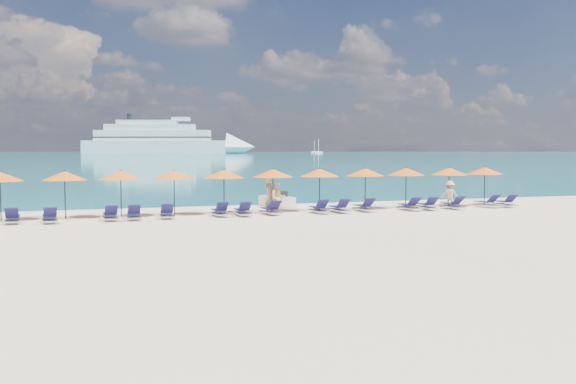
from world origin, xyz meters
name	(u,v)px	position (x,y,z in m)	size (l,w,h in m)	color
ground	(310,224)	(0.00, 0.00, 0.00)	(1400.00, 1400.00, 0.00)	beige
sea	(82,153)	(0.00, 660.00, 0.01)	(1600.00, 1300.00, 0.01)	#1FA9B2
cruise_ship	(171,141)	(70.31, 525.58, 10.55)	(145.09, 69.94, 40.54)	silver
sailboat_near	(319,152)	(187.22, 478.05, 1.30)	(6.89, 2.30, 12.63)	silver
sailboat_far	(314,152)	(210.89, 550.13, 1.25)	(6.65, 2.22, 12.18)	silver
jetski	(277,200)	(1.20, 8.52, 0.36)	(1.58, 2.62, 0.88)	silver
beachgoer_a	(270,195)	(-0.33, 4.92, 0.93)	(0.67, 0.44, 1.85)	tan
beachgoer_b	(278,198)	(-0.02, 4.54, 0.81)	(0.78, 0.45, 1.61)	tan
beachgoer_c	(450,195)	(9.83, 4.33, 0.76)	(0.98, 0.46, 1.52)	tan
umbrella_0	(0,177)	(-12.90, 5.37, 2.02)	(2.10, 2.10, 2.28)	black
umbrella_1	(65,176)	(-10.14, 5.43, 2.02)	(2.10, 2.10, 2.28)	black
umbrella_2	(121,175)	(-7.61, 5.44, 2.02)	(2.10, 2.10, 2.28)	black
umbrella_3	(174,175)	(-5.10, 5.26, 2.02)	(2.10, 2.10, 2.28)	black
umbrella_4	(224,174)	(-2.61, 5.31, 2.02)	(2.10, 2.10, 2.28)	black
umbrella_5	(273,173)	(-0.01, 5.39, 2.02)	(2.10, 2.10, 2.28)	black
umbrella_6	(320,173)	(2.56, 5.38, 2.02)	(2.10, 2.10, 2.28)	black
umbrella_7	(365,172)	(5.13, 5.21, 2.02)	(2.10, 2.10, 2.28)	black
umbrella_8	(406,172)	(7.71, 5.40, 2.02)	(2.10, 2.10, 2.28)	black
umbrella_9	(449,171)	(10.32, 5.20, 2.02)	(2.10, 2.10, 2.28)	black
umbrella_10	(485,171)	(12.78, 5.33, 2.02)	(2.10, 2.10, 2.28)	black
lounger_1	(13,218)	(-12.32, 4.18, 0.24)	(0.67, 1.72, 0.66)	silver
lounger_2	(50,218)	(-10.78, 3.88, 0.24)	(0.76, 1.75, 0.66)	silver
lounger_3	(110,215)	(-8.20, 4.03, 0.24)	(0.67, 1.72, 0.66)	silver
lounger_4	(134,215)	(-7.16, 4.03, 0.24)	(0.70, 1.73, 0.66)	silver
lounger_5	(167,214)	(-5.64, 4.10, 0.24)	(0.77, 1.75, 0.66)	silver
lounger_6	(220,212)	(-3.07, 4.25, 0.24)	(0.64, 1.71, 0.66)	silver
lounger_7	(243,211)	(-1.97, 4.05, 0.24)	(0.67, 1.72, 0.66)	silver
lounger_8	(271,210)	(-0.51, 4.19, 0.24)	(0.75, 1.74, 0.66)	silver
lounger_9	(319,209)	(2.03, 4.10, 0.24)	(0.68, 1.72, 0.66)	silver
lounger_10	(339,208)	(3.13, 4.05, 0.24)	(0.63, 1.70, 0.66)	silver
lounger_11	(364,207)	(4.62, 4.23, 0.24)	(0.67, 1.72, 0.66)	silver
lounger_12	(409,206)	(7.15, 4.01, 0.24)	(0.63, 1.70, 0.66)	silver
lounger_13	(427,206)	(8.21, 3.94, 0.24)	(0.78, 1.75, 0.66)	silver
lounger_14	(453,205)	(9.73, 3.88, 0.24)	(0.64, 1.71, 0.66)	silver
lounger_15	(487,203)	(12.20, 4.25, 0.24)	(0.74, 1.74, 0.66)	silver
lounger_16	(506,203)	(13.31, 4.09, 0.24)	(0.75, 1.74, 0.66)	silver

